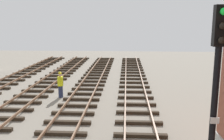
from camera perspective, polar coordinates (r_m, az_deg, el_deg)
signal_mast at (r=7.47m, az=22.77°, el=-2.95°), size 0.36×0.40×5.69m
track_worker_foreground at (r=18.02m, az=-11.76°, el=-3.31°), size 0.40×0.40×1.87m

